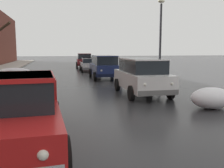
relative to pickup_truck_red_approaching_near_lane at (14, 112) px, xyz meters
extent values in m
ellipsoid|color=white|center=(6.74, 2.59, -0.47)|extent=(1.66, 1.25, 0.81)
ellipsoid|color=white|center=(6.85, 2.38, -0.67)|extent=(0.51, 0.42, 0.42)
ellipsoid|color=white|center=(-2.42, 16.14, -0.49)|extent=(2.80, 0.98, 0.79)
ellipsoid|color=white|center=(-1.58, 16.32, -0.66)|extent=(0.54, 0.45, 0.45)
cube|color=red|center=(-0.01, 0.12, -0.14)|extent=(2.09, 5.31, 0.76)
cube|color=black|center=(0.03, -0.61, 0.56)|extent=(1.70, 1.75, 0.64)
cube|color=red|center=(0.03, -0.61, 0.84)|extent=(1.74, 1.80, 0.08)
cube|color=red|center=(0.82, 1.20, 0.46)|extent=(0.22, 2.51, 0.44)
cube|color=red|center=(-0.12, 2.68, 0.46)|extent=(1.75, 0.18, 0.44)
sphere|color=white|center=(0.72, -2.44, -0.02)|extent=(0.16, 0.16, 0.16)
cylinder|color=black|center=(1.01, -1.40, -0.52)|extent=(0.25, 0.73, 0.72)
cylinder|color=black|center=(0.87, 1.73, -0.52)|extent=(0.25, 0.73, 0.72)
cube|color=silver|center=(5.13, 6.07, -0.14)|extent=(1.94, 4.54, 0.80)
cube|color=black|center=(5.13, 6.12, 0.60)|extent=(1.65, 3.19, 0.68)
cube|color=silver|center=(5.13, 6.12, 0.91)|extent=(1.69, 3.25, 0.06)
cube|color=slate|center=(5.08, 3.87, -0.42)|extent=(1.80, 0.16, 0.22)
cube|color=slate|center=(5.18, 8.27, -0.42)|extent=(1.80, 0.16, 0.22)
cylinder|color=black|center=(6.04, 4.66, -0.54)|extent=(0.20, 0.68, 0.68)
cylinder|color=black|center=(4.16, 4.70, -0.54)|extent=(0.20, 0.68, 0.68)
cylinder|color=black|center=(6.10, 7.45, -0.54)|extent=(0.20, 0.68, 0.68)
cylinder|color=black|center=(4.23, 7.49, -0.54)|extent=(0.20, 0.68, 0.68)
sphere|color=silver|center=(5.68, 3.83, -0.06)|extent=(0.14, 0.14, 0.14)
sphere|color=silver|center=(4.49, 3.86, -0.06)|extent=(0.14, 0.14, 0.14)
cube|color=navy|center=(4.70, 13.55, -0.14)|extent=(1.92, 4.53, 0.80)
cube|color=black|center=(4.70, 13.59, 0.60)|extent=(1.64, 3.18, 0.68)
cube|color=navy|center=(4.70, 13.59, 0.91)|extent=(1.67, 3.24, 0.06)
cube|color=black|center=(4.65, 11.35, -0.42)|extent=(1.79, 0.16, 0.22)
cube|color=black|center=(4.75, 15.75, -0.42)|extent=(1.79, 0.16, 0.22)
cylinder|color=black|center=(5.60, 12.13, -0.54)|extent=(0.20, 0.68, 0.68)
cylinder|color=black|center=(3.74, 12.18, -0.54)|extent=(0.20, 0.68, 0.68)
cylinder|color=black|center=(5.66, 14.92, -0.54)|extent=(0.20, 0.68, 0.68)
cylinder|color=black|center=(3.80, 14.96, -0.54)|extent=(0.20, 0.68, 0.68)
sphere|color=silver|center=(5.24, 11.31, -0.06)|extent=(0.14, 0.14, 0.14)
sphere|color=silver|center=(4.06, 11.33, -0.06)|extent=(0.14, 0.14, 0.14)
cube|color=#B7B7BC|center=(4.53, 20.62, -0.28)|extent=(1.96, 4.28, 0.60)
cube|color=black|center=(4.54, 20.83, 0.28)|extent=(1.63, 2.25, 0.52)
cube|color=#B7B7BC|center=(4.54, 20.83, 0.51)|extent=(1.66, 2.29, 0.06)
cube|color=#525254|center=(4.45, 18.57, -0.46)|extent=(1.76, 0.19, 0.22)
cube|color=#525254|center=(4.61, 22.68, -0.46)|extent=(1.76, 0.19, 0.22)
cylinder|color=black|center=(5.40, 19.28, -0.58)|extent=(0.20, 0.61, 0.60)
cylinder|color=black|center=(3.57, 19.35, -0.58)|extent=(0.20, 0.61, 0.60)
cylinder|color=black|center=(5.50, 21.89, -0.58)|extent=(0.20, 0.61, 0.60)
cylinder|color=black|center=(3.67, 21.96, -0.58)|extent=(0.20, 0.61, 0.60)
sphere|color=silver|center=(5.03, 18.52, -0.20)|extent=(0.14, 0.14, 0.14)
sphere|color=silver|center=(3.87, 18.56, -0.20)|extent=(0.14, 0.14, 0.14)
cube|color=maroon|center=(4.66, 26.84, -0.14)|extent=(2.16, 4.80, 0.80)
cube|color=black|center=(4.66, 26.89, 0.60)|extent=(1.80, 3.38, 0.68)
cube|color=maroon|center=(4.66, 26.89, 0.91)|extent=(1.85, 3.45, 0.06)
cube|color=black|center=(4.50, 24.55, -0.42)|extent=(1.81, 0.24, 0.22)
cube|color=black|center=(4.81, 29.13, -0.42)|extent=(1.81, 0.24, 0.22)
cylinder|color=black|center=(5.50, 25.33, -0.54)|extent=(0.23, 0.69, 0.68)
cylinder|color=black|center=(3.62, 25.45, -0.54)|extent=(0.23, 0.69, 0.68)
cylinder|color=black|center=(5.70, 28.22, -0.54)|extent=(0.23, 0.69, 0.68)
cylinder|color=black|center=(3.81, 28.35, -0.54)|extent=(0.23, 0.69, 0.68)
sphere|color=silver|center=(5.10, 24.48, -0.06)|extent=(0.14, 0.14, 0.14)
sphere|color=silver|center=(3.90, 24.56, -0.06)|extent=(0.14, 0.14, 0.14)
cylinder|color=#28282D|center=(7.35, 8.92, 1.64)|extent=(0.14, 0.14, 5.05)
ellipsoid|color=beige|center=(7.35, 8.92, 4.31)|extent=(0.44, 0.24, 0.20)
camera|label=1|loc=(0.90, -5.68, 1.34)|focal=39.88mm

